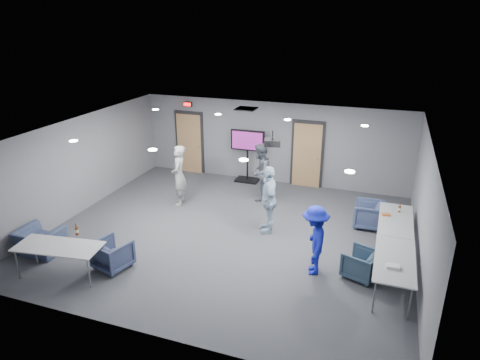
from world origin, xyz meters
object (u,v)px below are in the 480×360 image
(person_b, at_px, (260,172))
(table_front_left, at_px, (58,248))
(person_d, at_px, (314,240))
(tv_stand, at_px, (247,153))
(projector, at_px, (272,142))
(chair_right_a, at_px, (369,215))
(chair_front_a, at_px, (113,254))
(person_c, at_px, (269,199))
(bottle_right, at_px, (399,209))
(chair_right_b, at_px, (361,264))
(table_right_b, at_px, (395,261))
(person_a, at_px, (179,175))
(table_right_a, at_px, (396,221))
(chair_front_b, at_px, (40,241))
(bottle_front, at_px, (77,231))

(person_b, height_order, table_front_left, person_b)
(person_d, height_order, tv_stand, tv_stand)
(person_b, height_order, projector, projector)
(tv_stand, bearing_deg, table_front_left, -106.32)
(chair_right_a, xyz_separation_m, chair_front_a, (-5.23, -3.95, -0.02))
(person_c, height_order, tv_stand, person_c)
(bottle_right, bearing_deg, projector, -168.30)
(person_b, distance_m, bottle_right, 4.18)
(chair_right_b, bearing_deg, chair_right_a, -160.77)
(table_right_b, bearing_deg, chair_front_a, 101.28)
(table_front_left, relative_size, projector, 4.17)
(person_b, bearing_deg, person_a, -58.79)
(chair_front_a, bearing_deg, tv_stand, -86.01)
(table_right_a, height_order, table_right_b, same)
(person_a, xyz_separation_m, person_d, (4.42, -2.35, -0.11))
(chair_front_a, xyz_separation_m, chair_front_b, (-1.99, -0.04, -0.02))
(chair_right_a, bearing_deg, tv_stand, -117.87)
(chair_right_b, xyz_separation_m, table_front_left, (-6.09, -2.10, 0.37))
(table_front_left, distance_m, bottle_front, 0.56)
(person_a, height_order, table_right_b, person_a)
(person_a, height_order, projector, projector)
(chair_right_b, xyz_separation_m, chair_front_a, (-5.23, -1.46, 0.02))
(person_d, xyz_separation_m, chair_front_a, (-4.23, -1.30, -0.45))
(chair_front_b, height_order, bottle_right, bottle_right)
(chair_front_b, bearing_deg, bottle_right, -155.26)
(person_d, distance_m, table_right_b, 1.65)
(chair_front_a, bearing_deg, chair_front_b, 15.42)
(person_b, bearing_deg, chair_front_a, -18.53)
(person_c, xyz_separation_m, chair_front_a, (-2.77, -2.85, -0.56))
(chair_right_b, distance_m, projector, 3.49)
(chair_right_a, bearing_deg, chair_right_b, -0.20)
(chair_front_a, xyz_separation_m, table_front_left, (-0.86, -0.64, 0.35))
(chair_right_a, height_order, bottle_right, bottle_right)
(table_right_a, relative_size, projector, 4.10)
(chair_right_b, height_order, bottle_front, bottle_front)
(person_c, distance_m, tv_stand, 3.65)
(person_c, height_order, projector, projector)
(chair_right_b, relative_size, table_front_left, 0.36)
(table_right_b, bearing_deg, table_right_a, 0.00)
(person_d, xyz_separation_m, bottle_front, (-5.03, -1.41, 0.05))
(chair_front_a, distance_m, table_right_a, 6.64)
(chair_front_b, distance_m, bottle_front, 1.30)
(person_d, bearing_deg, projector, -150.42)
(chair_front_b, height_order, projector, projector)
(person_a, xyz_separation_m, table_right_b, (6.07, -2.47, -0.21))
(person_b, distance_m, bottle_front, 5.59)
(person_b, bearing_deg, person_c, 26.98)
(chair_front_b, height_order, tv_stand, tv_stand)
(person_b, bearing_deg, chair_front_b, -35.64)
(person_a, height_order, bottle_front, person_a)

